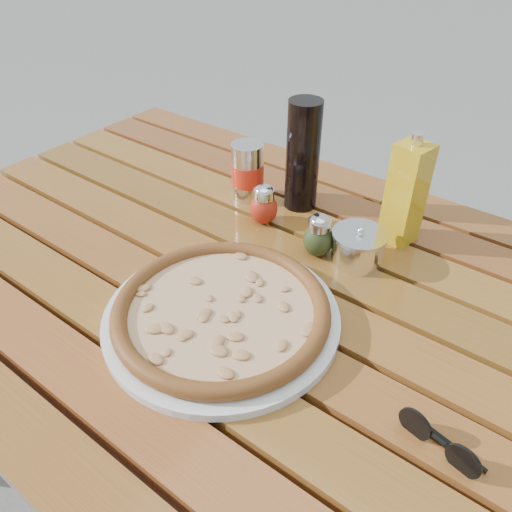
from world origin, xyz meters
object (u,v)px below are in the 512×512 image
Objects in this scene: plate at (222,317)px; oregano_shaker at (319,236)px; table at (249,308)px; dark_bottle at (303,156)px; olive_oil_cruet at (406,194)px; parmesan_tin at (358,247)px; pepper_shaker at (264,205)px; pizza at (221,310)px; sunglasses at (439,442)px; soda_can at (248,172)px.

oregano_shaker is at bearing 83.62° from plate.
table is 0.31m from dark_bottle.
plate reaches higher than table.
olive_oil_cruet is 0.13m from parmesan_tin.
parmesan_tin is at bearing -28.43° from dark_bottle.
oregano_shaker is 0.39× the size of olive_oil_cruet.
olive_oil_cruet reaches higher than parmesan_tin.
table is 0.20m from pepper_shaker.
pizza is at bearing -96.38° from oregano_shaker.
sunglasses is at bearing -1.84° from pizza.
pepper_shaker is at bearing 160.73° from sunglasses.
pizza reaches higher than table.
pepper_shaker reaches higher than pizza.
soda_can is (-0.16, 0.21, 0.13)m from table.
pizza is 0.38m from dark_bottle.
oregano_shaker reaches higher than pizza.
dark_bottle is 1.05× the size of olive_oil_cruet.
table is 12.58× the size of sunglasses.
sunglasses is at bearing -30.74° from pepper_shaker.
pizza is (0.03, -0.11, 0.10)m from table.
soda_can reaches higher than pizza.
sunglasses is (0.32, -0.25, -0.02)m from oregano_shaker.
soda_can reaches higher than plate.
soda_can is 1.08× the size of sunglasses.
dark_bottle is (0.02, 0.10, 0.07)m from pepper_shaker.
sunglasses is at bearing -37.81° from oregano_shaker.
table is at bearing 106.70° from plate.
pepper_shaker is at bearing 117.95° from table.
olive_oil_cruet is at bearing 131.99° from sunglasses.
olive_oil_cruet is at bearing 24.22° from pepper_shaker.
plate is 3.23× the size of sunglasses.
soda_can reaches higher than pepper_shaker.
sunglasses is (0.54, -0.33, -0.04)m from soda_can.
parmesan_tin is 1.06× the size of sunglasses.
pizza is at bearing -66.60° from pepper_shaker.
parmesan_tin reaches higher than table.
dark_bottle reaches higher than plate.
oregano_shaker is (0.03, 0.23, 0.02)m from pizza.
table is at bearing -76.86° from dark_bottle.
olive_oil_cruet is (0.10, 0.13, 0.06)m from oregano_shaker.
pepper_shaker is 0.12m from dark_bottle.
sunglasses is (0.38, -0.12, 0.09)m from table.
olive_oil_cruet is at bearing 53.85° from oregano_shaker.
table is at bearing -115.49° from oregano_shaker.
pepper_shaker is at bearing 113.40° from pizza.
soda_can is (-0.22, 0.08, 0.02)m from oregano_shaker.
pepper_shaker is 0.39× the size of olive_oil_cruet.
dark_bottle is (-0.09, 0.36, 0.09)m from pizza.
soda_can is (-0.20, 0.32, 0.04)m from pizza.
dark_bottle reaches higher than soda_can.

